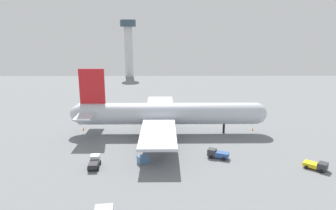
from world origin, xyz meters
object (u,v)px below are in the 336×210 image
(maintenance_van, at_px, (220,112))
(pushback_tractor, at_px, (317,165))
(fuel_truck, at_px, (94,162))
(cargo_loader, at_px, (202,115))
(safety_cone_tail, at_px, (83,129))
(baggage_tug, at_px, (217,154))
(cargo_airplane, at_px, (168,114))
(control_tower, at_px, (129,43))
(cargo_container_aft, at_px, (143,159))
(safety_cone_nose, at_px, (253,129))

(maintenance_van, height_order, pushback_tractor, maintenance_van)
(fuel_truck, bearing_deg, cargo_loader, 52.89)
(cargo_loader, xyz_separation_m, pushback_tractor, (21.14, -41.25, -0.23))
(safety_cone_tail, bearing_deg, baggage_tug, -29.49)
(cargo_airplane, xyz_separation_m, cargo_loader, (12.54, 15.96, -4.94))
(baggage_tug, distance_m, control_tower, 143.00)
(maintenance_van, bearing_deg, pushback_tractor, -72.73)
(maintenance_van, bearing_deg, baggage_tug, -101.23)
(cargo_container_aft, distance_m, control_tower, 142.20)
(safety_cone_tail, distance_m, control_tower, 116.70)
(cargo_airplane, relative_size, safety_cone_nose, 75.81)
(control_tower, bearing_deg, maintenance_van, -65.62)
(safety_cone_tail, bearing_deg, control_tower, 89.09)
(safety_cone_nose, xyz_separation_m, control_tower, (-51.63, 115.48, 22.01))
(safety_cone_tail, bearing_deg, cargo_container_aft, -50.15)
(cargo_loader, bearing_deg, fuel_truck, -127.11)
(baggage_tug, height_order, safety_cone_tail, baggage_tug)
(cargo_airplane, height_order, safety_cone_tail, cargo_airplane)
(fuel_truck, bearing_deg, cargo_airplane, 53.63)
(maintenance_van, relative_size, safety_cone_nose, 5.44)
(cargo_airplane, relative_size, control_tower, 1.60)
(cargo_container_aft, xyz_separation_m, safety_cone_tail, (-20.64, 24.73, -0.56))
(control_tower, bearing_deg, pushback_tractor, -67.78)
(cargo_loader, height_order, cargo_container_aft, cargo_loader)
(cargo_container_aft, bearing_deg, maintenance_van, 57.95)
(maintenance_van, bearing_deg, safety_cone_nose, -67.61)
(maintenance_van, bearing_deg, cargo_container_aft, -122.05)
(cargo_loader, relative_size, cargo_container_aft, 1.51)
(baggage_tug, xyz_separation_m, safety_cone_tail, (-38.76, 21.92, -0.72))
(cargo_container_aft, relative_size, control_tower, 0.09)
(cargo_loader, relative_size, baggage_tug, 0.89)
(fuel_truck, distance_m, safety_cone_nose, 51.00)
(pushback_tractor, relative_size, safety_cone_tail, 6.55)
(fuel_truck, xyz_separation_m, safety_cone_nose, (44.04, 25.70, -0.80))
(pushback_tractor, relative_size, control_tower, 0.14)
(maintenance_van, bearing_deg, safety_cone_tail, -160.57)
(safety_cone_tail, height_order, control_tower, control_tower)
(fuel_truck, bearing_deg, control_tower, 93.08)
(safety_cone_nose, bearing_deg, maintenance_van, 112.39)
(cargo_airplane, relative_size, baggage_tug, 10.83)
(maintenance_van, height_order, cargo_container_aft, maintenance_van)
(cargo_airplane, distance_m, safety_cone_nose, 27.55)
(fuel_truck, height_order, safety_cone_tail, fuel_truck)
(safety_cone_nose, height_order, control_tower, control_tower)
(fuel_truck, relative_size, pushback_tractor, 1.00)
(pushback_tractor, height_order, safety_cone_nose, pushback_tractor)
(cargo_loader, xyz_separation_m, safety_cone_nose, (14.29, -13.62, -0.82))
(baggage_tug, relative_size, maintenance_van, 1.29)
(control_tower, bearing_deg, cargo_airplane, -78.12)
(cargo_loader, relative_size, safety_cone_tail, 6.07)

